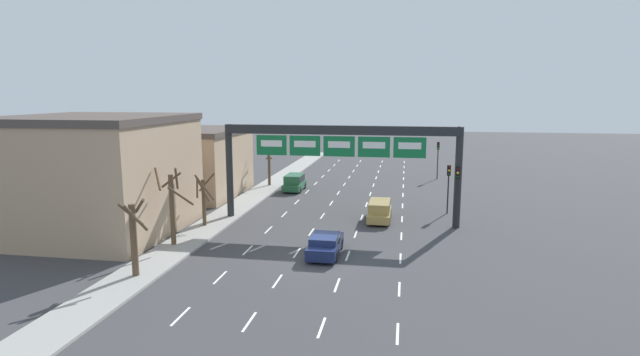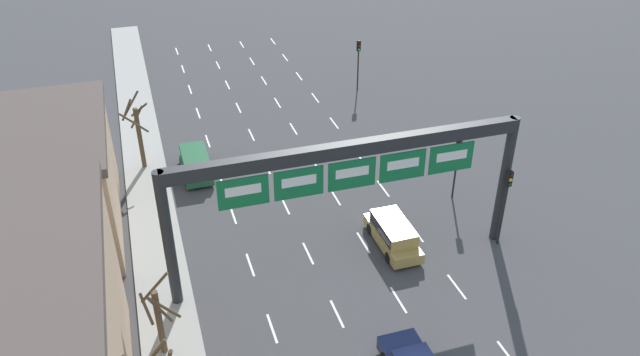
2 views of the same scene
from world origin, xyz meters
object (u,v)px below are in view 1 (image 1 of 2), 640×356
tree_bare_third (172,204)px  traffic_light_far_end (457,185)px  car_navy (325,244)px  suv_green (294,182)px  traffic_light_mid_block (449,179)px  tree_bare_furthest (134,235)px  traffic_light_near_gantry (438,153)px  tree_bare_second (204,198)px  sign_gantry (340,147)px  suv_gold (380,210)px  tree_bare_closest (269,161)px

tree_bare_third → traffic_light_far_end: bearing=21.9°
car_navy → suv_green: (-6.61, 20.55, 0.23)m
suv_green → traffic_light_far_end: bearing=-40.0°
traffic_light_mid_block → tree_bare_furthest: 26.02m
traffic_light_near_gantry → tree_bare_second: (-18.90, -25.49, -0.89)m
traffic_light_far_end → tree_bare_second: 19.16m
sign_gantry → tree_bare_second: 11.14m
traffic_light_near_gantry → tree_bare_third: 35.91m
sign_gantry → traffic_light_mid_block: size_ratio=4.45×
suv_green → suv_gold: 14.71m
sign_gantry → suv_green: bearing=117.5°
traffic_light_mid_block → tree_bare_third: 22.73m
tree_bare_third → car_navy: bearing=-0.3°
tree_bare_furthest → traffic_light_mid_block: bearing=45.5°
car_navy → tree_bare_closest: size_ratio=0.84×
sign_gantry → tree_bare_furthest: sign_gantry is taller
sign_gantry → tree_bare_third: sign_gantry is taller
sign_gantry → tree_bare_furthest: 17.29m
sign_gantry → tree_bare_second: (-9.99, -3.21, -3.74)m
suv_green → suv_gold: (9.54, -11.19, -0.06)m
suv_gold → tree_bare_furthest: size_ratio=1.06×
traffic_light_mid_block → tree_bare_furthest: tree_bare_furthest is taller
suv_green → traffic_light_mid_block: size_ratio=1.01×
car_navy → traffic_light_far_end: size_ratio=0.92×
tree_bare_second → tree_bare_third: tree_bare_third is taller
tree_bare_second → tree_bare_third: 5.02m
tree_bare_furthest → sign_gantry: bearing=55.9°
suv_gold → traffic_light_mid_block: size_ratio=1.10×
traffic_light_mid_block → tree_bare_second: tree_bare_second is taller
traffic_light_mid_block → tree_bare_furthest: size_ratio=0.96×
sign_gantry → tree_bare_furthest: (-9.50, -14.01, -3.56)m
tree_bare_closest → tree_bare_third: tree_bare_closest is taller
sign_gantry → tree_bare_third: (-10.09, -8.18, -3.09)m
suv_gold → tree_bare_closest: 18.49m
suv_gold → traffic_light_far_end: size_ratio=0.96×
car_navy → traffic_light_near_gantry: traffic_light_near_gantry is taller
sign_gantry → traffic_light_mid_block: (8.74, 4.54, -3.03)m
traffic_light_near_gantry → tree_bare_furthest: (-18.41, -36.29, -0.72)m
sign_gantry → traffic_light_mid_block: 10.31m
suv_gold → tree_bare_third: size_ratio=0.88×
sign_gantry → traffic_light_near_gantry: 24.17m
tree_bare_third → suv_green: bearing=79.8°
suv_gold → tree_bare_second: bearing=-161.8°
sign_gantry → tree_bare_second: bearing=-162.2°
tree_bare_second → tree_bare_closest: bearing=89.1°
suv_gold → tree_bare_third: (-13.23, -9.30, 2.05)m
suv_gold → traffic_light_mid_block: traffic_light_mid_block is taller
car_navy → traffic_light_far_end: 11.95m
tree_bare_second → tree_bare_furthest: 10.81m
suv_gold → traffic_light_near_gantry: size_ratio=1.03×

